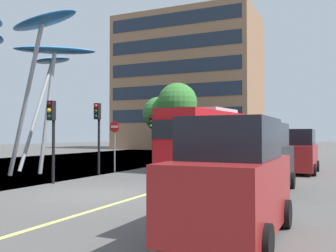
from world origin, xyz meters
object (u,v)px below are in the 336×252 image
at_px(car_parked_mid, 261,160).
at_px(car_parked_far, 298,153).
at_px(traffic_light_kerb_near, 52,123).
at_px(traffic_light_opposite, 183,128).
at_px(no_entry_sign, 115,138).
at_px(traffic_light_island_mid, 152,129).
at_px(red_bus, 213,136).
at_px(traffic_light_kerb_far, 98,123).
at_px(car_parked_near, 232,182).

distance_m(car_parked_mid, car_parked_far, 7.49).
bearing_deg(traffic_light_kerb_near, traffic_light_opposite, 91.03).
bearing_deg(no_entry_sign, car_parked_far, 19.80).
height_order(traffic_light_island_mid, car_parked_far, traffic_light_island_mid).
relative_size(traffic_light_opposite, car_parked_far, 0.81).
relative_size(red_bus, car_parked_far, 2.42).
height_order(traffic_light_island_mid, car_parked_mid, traffic_light_island_mid).
relative_size(traffic_light_kerb_far, no_entry_sign, 1.31).
relative_size(traffic_light_kerb_near, car_parked_mid, 0.86).
height_order(red_bus, traffic_light_island_mid, red_bus).
distance_m(red_bus, traffic_light_kerb_near, 10.73).
xyz_separation_m(traffic_light_kerb_near, car_parked_mid, (8.20, 1.36, -1.35)).
bearing_deg(red_bus, car_parked_near, -71.07).
height_order(traffic_light_opposite, car_parked_far, traffic_light_opposite).
bearing_deg(traffic_light_kerb_near, red_bus, 70.01).
bearing_deg(traffic_light_kerb_near, car_parked_far, 45.60).
bearing_deg(traffic_light_opposite, car_parked_far, -34.13).
relative_size(traffic_light_island_mid, traffic_light_opposite, 0.94).
xyz_separation_m(traffic_light_kerb_far, car_parked_far, (8.98, 5.14, -1.53)).
relative_size(traffic_light_kerb_near, car_parked_near, 0.87).
xyz_separation_m(traffic_light_kerb_far, car_parked_mid, (8.52, -2.34, -1.48)).
relative_size(traffic_light_kerb_far, traffic_light_opposite, 1.04).
distance_m(traffic_light_kerb_far, traffic_light_island_mid, 5.91).
relative_size(car_parked_mid, car_parked_far, 0.93).
bearing_deg(traffic_light_kerb_near, car_parked_near, -29.37).
height_order(traffic_light_kerb_far, traffic_light_island_mid, traffic_light_kerb_far).
xyz_separation_m(car_parked_far, no_entry_sign, (-9.16, -3.30, 0.75)).
distance_m(traffic_light_kerb_far, car_parked_far, 10.46).
relative_size(traffic_light_kerb_far, car_parked_far, 0.84).
bearing_deg(traffic_light_island_mid, no_entry_sign, -93.45).
distance_m(traffic_light_kerb_near, car_parked_near, 10.22).
bearing_deg(car_parked_mid, traffic_light_island_mid, 135.74).
relative_size(traffic_light_island_mid, no_entry_sign, 1.18).
bearing_deg(car_parked_far, car_parked_mid, -93.50).
bearing_deg(car_parked_far, no_entry_sign, -160.20).
distance_m(red_bus, car_parked_far, 5.22).
xyz_separation_m(traffic_light_opposite, no_entry_sign, (-0.24, -9.34, -0.68)).
bearing_deg(traffic_light_kerb_near, car_parked_mid, 9.41).
bearing_deg(traffic_light_island_mid, car_parked_mid, -44.26).
bearing_deg(car_parked_mid, traffic_light_kerb_far, 164.66).
bearing_deg(traffic_light_kerb_far, car_parked_far, 29.81).
bearing_deg(no_entry_sign, car_parked_near, -48.41).
xyz_separation_m(traffic_light_opposite, car_parked_mid, (8.46, -13.53, -1.39)).
bearing_deg(car_parked_mid, car_parked_far, 86.50).
height_order(red_bus, car_parked_near, red_bus).
xyz_separation_m(red_bus, car_parked_mid, (4.53, -8.72, -0.85)).
bearing_deg(car_parked_far, red_bus, 166.08).
xyz_separation_m(traffic_light_kerb_far, car_parked_near, (9.14, -8.66, -1.52)).
bearing_deg(traffic_light_kerb_near, traffic_light_kerb_far, 94.96).
height_order(car_parked_near, no_entry_sign, no_entry_sign).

